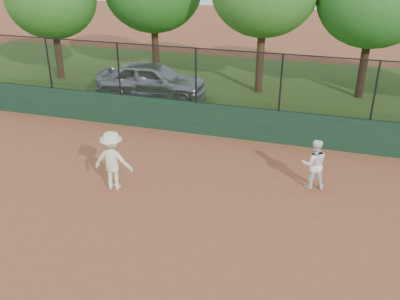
# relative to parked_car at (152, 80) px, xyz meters

# --- Properties ---
(ground) EXTENTS (80.00, 80.00, 0.00)m
(ground) POSITION_rel_parked_car_xyz_m (3.59, -9.26, -0.83)
(ground) COLOR brown
(ground) RESTS_ON ground
(back_wall) EXTENTS (26.00, 0.20, 1.20)m
(back_wall) POSITION_rel_parked_car_xyz_m (3.59, -3.26, -0.23)
(back_wall) COLOR #183622
(back_wall) RESTS_ON ground
(grass_strip) EXTENTS (36.00, 12.00, 0.01)m
(grass_strip) POSITION_rel_parked_car_xyz_m (3.59, 2.74, -0.83)
(grass_strip) COLOR #315319
(grass_strip) RESTS_ON ground
(parked_car) EXTENTS (5.07, 2.45, 1.67)m
(parked_car) POSITION_rel_parked_car_xyz_m (0.00, 0.00, 0.00)
(parked_car) COLOR #ABAFB5
(parked_car) RESTS_ON ground
(player_second) EXTENTS (0.85, 0.73, 1.51)m
(player_second) POSITION_rel_parked_car_xyz_m (7.51, -6.12, -0.08)
(player_second) COLOR white
(player_second) RESTS_ON ground
(player_main) EXTENTS (1.18, 0.79, 1.94)m
(player_main) POSITION_rel_parked_car_xyz_m (2.02, -7.81, 0.05)
(player_main) COLOR #ECEDC9
(player_main) RESTS_ON ground
(fence_assembly) EXTENTS (26.00, 0.06, 2.00)m
(fence_assembly) POSITION_rel_parked_car_xyz_m (3.56, -3.26, 1.40)
(fence_assembly) COLOR black
(fence_assembly) RESTS_ON back_wall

